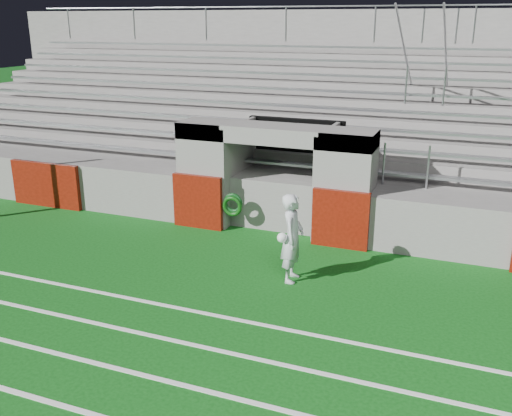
% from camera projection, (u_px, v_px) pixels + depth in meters
% --- Properties ---
extents(ground, '(90.00, 90.00, 0.00)m').
position_uv_depth(ground, '(213.00, 287.00, 11.10)').
color(ground, '#0C4810').
rests_on(ground, ground).
extents(stadium_structure, '(26.00, 8.48, 5.42)m').
position_uv_depth(stadium_structure, '(323.00, 137.00, 17.68)').
color(stadium_structure, slate).
rests_on(stadium_structure, ground).
extents(goalkeeper_with_ball, '(0.50, 0.69, 1.79)m').
position_uv_depth(goalkeeper_with_ball, '(292.00, 238.00, 11.15)').
color(goalkeeper_with_ball, silver).
rests_on(goalkeeper_with_ball, ground).
extents(hose_coil, '(0.51, 0.14, 0.57)m').
position_uv_depth(hose_coil, '(233.00, 205.00, 13.76)').
color(hose_coil, '#0B3A12').
rests_on(hose_coil, ground).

